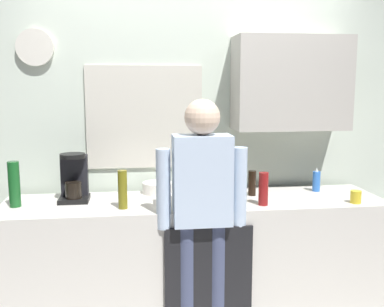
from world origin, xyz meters
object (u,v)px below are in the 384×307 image
(coffee_maker, at_px, (74,179))
(bottle_red_vinegar, at_px, (263,189))
(bottle_amber_beer, at_px, (210,178))
(bottle_dark_sauce, at_px, (252,183))
(dish_soap, at_px, (316,181))
(cup_yellow_cup, at_px, (356,197))
(potted_plant, at_px, (230,182))
(person_at_sink, at_px, (202,204))
(bottle_green_wine, at_px, (14,184))
(bottle_olive_oil, at_px, (123,190))
(mixing_bowl, at_px, (158,188))

(coffee_maker, xyz_separation_m, bottle_red_vinegar, (1.25, -0.29, -0.04))
(bottle_amber_beer, relative_size, bottle_dark_sauce, 1.28)
(bottle_dark_sauce, xyz_separation_m, dish_soap, (0.51, 0.06, -0.01))
(cup_yellow_cup, height_order, potted_plant, potted_plant)
(bottle_dark_sauce, distance_m, person_at_sink, 0.57)
(bottle_green_wine, height_order, bottle_red_vinegar, bottle_green_wine)
(cup_yellow_cup, bearing_deg, bottle_amber_beer, 156.82)
(cup_yellow_cup, distance_m, person_at_sink, 1.06)
(coffee_maker, bearing_deg, bottle_olive_oil, -37.22)
(coffee_maker, height_order, mixing_bowl, coffee_maker)
(bottle_green_wine, height_order, mixing_bowl, bottle_green_wine)
(coffee_maker, distance_m, bottle_amber_beer, 0.96)
(dish_soap, bearing_deg, bottle_olive_oil, -168.54)
(cup_yellow_cup, bearing_deg, bottle_green_wine, 174.73)
(bottle_olive_oil, height_order, potted_plant, bottle_olive_oil)
(bottle_olive_oil, height_order, dish_soap, bottle_olive_oil)
(bottle_green_wine, bearing_deg, bottle_amber_beer, 8.14)
(bottle_olive_oil, bearing_deg, potted_plant, 7.27)
(bottle_dark_sauce, xyz_separation_m, cup_yellow_cup, (0.64, -0.30, -0.05))
(potted_plant, xyz_separation_m, dish_soap, (0.70, 0.20, -0.05))
(coffee_maker, xyz_separation_m, potted_plant, (1.06, -0.16, -0.01))
(bottle_olive_oil, xyz_separation_m, cup_yellow_cup, (1.55, -0.07, -0.08))
(coffee_maker, distance_m, person_at_sink, 0.92)
(bottle_dark_sauce, relative_size, potted_plant, 0.78)
(bottle_amber_beer, relative_size, cup_yellow_cup, 2.71)
(bottle_dark_sauce, height_order, dish_soap, same)
(bottle_olive_oil, distance_m, bottle_green_wine, 0.71)
(coffee_maker, relative_size, cup_yellow_cup, 3.88)
(bottle_dark_sauce, bearing_deg, bottle_green_wine, -176.78)
(bottle_olive_oil, distance_m, mixing_bowl, 0.47)
(mixing_bowl, xyz_separation_m, dish_soap, (1.18, -0.10, 0.04))
(bottle_green_wine, xyz_separation_m, bottle_dark_sauce, (1.61, 0.09, -0.06))
(mixing_bowl, relative_size, dish_soap, 1.22)
(bottle_red_vinegar, height_order, potted_plant, potted_plant)
(cup_yellow_cup, height_order, mixing_bowl, cup_yellow_cup)
(bottle_red_vinegar, distance_m, bottle_dark_sauce, 0.27)
(cup_yellow_cup, bearing_deg, person_at_sink, -175.69)
(mixing_bowl, bearing_deg, bottle_olive_oil, -122.21)
(cup_yellow_cup, bearing_deg, mixing_bowl, 160.71)
(bottle_dark_sauce, xyz_separation_m, mixing_bowl, (-0.67, 0.16, -0.05))
(bottle_red_vinegar, height_order, cup_yellow_cup, bottle_red_vinegar)
(bottle_red_vinegar, distance_m, person_at_sink, 0.45)
(bottle_amber_beer, xyz_separation_m, potted_plant, (0.10, -0.23, 0.02))
(bottle_olive_oil, relative_size, person_at_sink, 0.16)
(dish_soap, distance_m, person_at_sink, 1.03)
(bottle_amber_beer, bearing_deg, dish_soap, -2.66)
(bottle_amber_beer, xyz_separation_m, bottle_dark_sauce, (0.29, -0.10, -0.03))
(bottle_dark_sauce, bearing_deg, person_at_sink, -138.22)
(bottle_amber_beer, relative_size, potted_plant, 1.00)
(bottle_dark_sauce, distance_m, cup_yellow_cup, 0.71)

